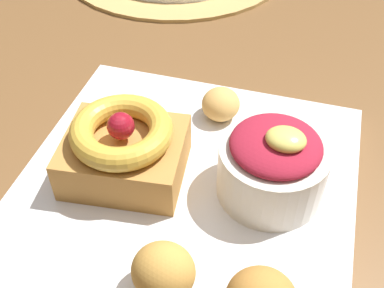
% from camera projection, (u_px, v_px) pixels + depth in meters
% --- Properties ---
extents(dining_table, '(1.27, 1.06, 0.73)m').
position_uv_depth(dining_table, '(260.00, 155.00, 0.58)').
color(dining_table, brown).
rests_on(dining_table, ground_plane).
extents(front_plate, '(0.28, 0.28, 0.01)m').
position_uv_depth(front_plate, '(186.00, 188.00, 0.41)').
color(front_plate, white).
rests_on(front_plate, dining_table).
extents(cake_slice, '(0.11, 0.09, 0.07)m').
position_uv_depth(cake_slice, '(124.00, 149.00, 0.40)').
color(cake_slice, '#B77F3D').
rests_on(cake_slice, front_plate).
extents(berry_ramekin, '(0.09, 0.09, 0.07)m').
position_uv_depth(berry_ramekin, '(273.00, 165.00, 0.38)').
color(berry_ramekin, silver).
rests_on(berry_ramekin, front_plate).
extents(fritter_front, '(0.04, 0.04, 0.04)m').
position_uv_depth(fritter_front, '(163.00, 271.00, 0.33)').
color(fritter_front, gold).
rests_on(fritter_front, front_plate).
extents(fritter_back, '(0.04, 0.04, 0.03)m').
position_uv_depth(fritter_back, '(221.00, 104.00, 0.46)').
color(fritter_back, tan).
rests_on(fritter_back, front_plate).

